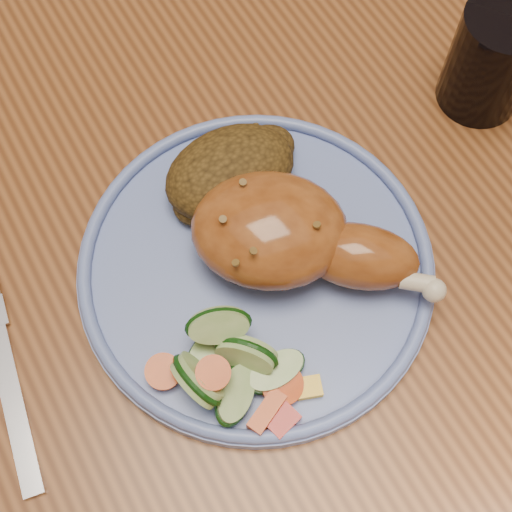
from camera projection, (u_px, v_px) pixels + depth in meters
name	position (u px, v px, depth m)	size (l,w,h in m)	color
ground	(249.00, 400.00, 1.25)	(4.00, 4.00, 0.00)	#542F1C
dining_table	(242.00, 230.00, 0.65)	(0.90, 1.40, 0.75)	brown
plate	(256.00, 268.00, 0.53)	(0.27, 0.27, 0.01)	#5E72B8
plate_rim	(256.00, 262.00, 0.52)	(0.26, 0.26, 0.01)	#5E72B8
chicken_leg	(291.00, 236.00, 0.51)	(0.17, 0.17, 0.06)	#954E1F
rice_pilaf	(232.00, 171.00, 0.54)	(0.11, 0.08, 0.05)	#493212
vegetable_pile	(232.00, 368.00, 0.48)	(0.10, 0.11, 0.05)	#A50A05
fork	(5.00, 369.00, 0.50)	(0.05, 0.17, 0.00)	silver
drinking_glass	(492.00, 60.00, 0.56)	(0.07, 0.07, 0.09)	black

